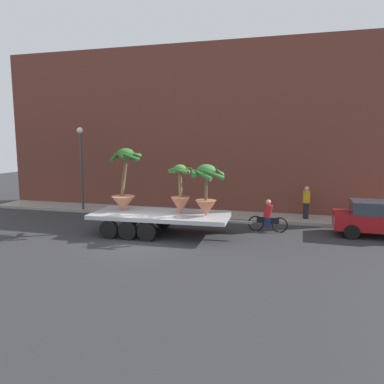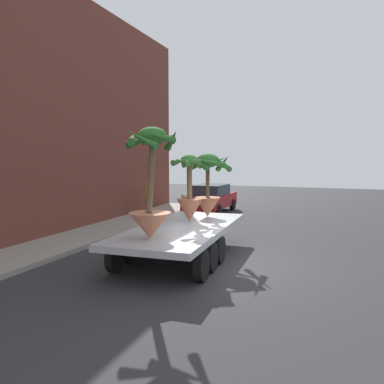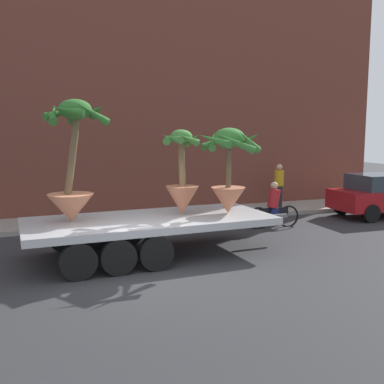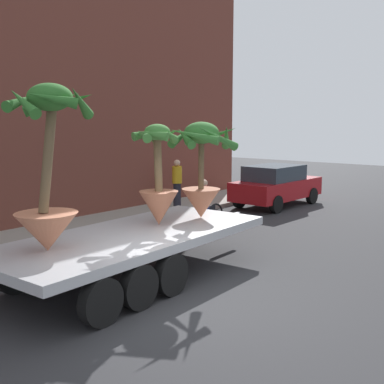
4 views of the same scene
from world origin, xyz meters
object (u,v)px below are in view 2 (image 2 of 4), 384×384
(potted_palm_rear, at_px, (151,190))
(potted_palm_middle, at_px, (189,195))
(flatbed_trailer, at_px, (180,234))
(pedestrian_near_gate, at_px, (149,198))
(potted_palm_front, at_px, (208,183))
(cyclist, at_px, (184,213))
(parked_car, at_px, (212,198))

(potted_palm_rear, bearing_deg, potted_palm_middle, -0.49)
(flatbed_trailer, bearing_deg, pedestrian_near_gate, 33.91)
(flatbed_trailer, xyz_separation_m, potted_palm_front, (2.36, -0.11, 1.40))
(potted_palm_rear, distance_m, potted_palm_front, 3.95)
(cyclist, distance_m, pedestrian_near_gate, 3.23)
(potted_palm_middle, bearing_deg, pedestrian_near_gate, 38.14)
(potted_palm_middle, xyz_separation_m, cyclist, (3.75, 1.70, -1.21))
(parked_car, bearing_deg, cyclist, -176.36)
(potted_palm_front, distance_m, cyclist, 3.52)
(potted_palm_rear, bearing_deg, cyclist, 14.52)
(potted_palm_middle, bearing_deg, flatbed_trailer, -173.25)
(cyclist, height_order, pedestrian_near_gate, pedestrian_near_gate)
(potted_palm_middle, distance_m, potted_palm_front, 1.28)
(potted_palm_front, xyz_separation_m, parked_car, (7.41, 2.25, -1.35))
(potted_palm_rear, height_order, cyclist, potted_palm_rear)
(potted_palm_rear, xyz_separation_m, pedestrian_near_gate, (8.26, 4.33, -1.19))
(cyclist, bearing_deg, potted_palm_middle, -155.64)
(parked_car, bearing_deg, potted_palm_middle, -166.91)
(flatbed_trailer, distance_m, potted_palm_front, 2.74)
(pedestrian_near_gate, bearing_deg, flatbed_trailer, -146.09)
(flatbed_trailer, bearing_deg, cyclist, 20.57)
(cyclist, distance_m, parked_car, 4.90)
(potted_palm_middle, relative_size, potted_palm_front, 0.98)
(potted_palm_front, height_order, pedestrian_near_gate, potted_palm_front)
(potted_palm_rear, distance_m, parked_car, 11.61)
(cyclist, height_order, parked_car, parked_car)
(flatbed_trailer, height_order, cyclist, cyclist)
(potted_palm_rear, distance_m, potted_palm_middle, 2.74)
(potted_palm_front, bearing_deg, potted_palm_rear, 176.16)
(potted_palm_rear, height_order, potted_palm_front, potted_palm_rear)
(flatbed_trailer, xyz_separation_m, pedestrian_near_gate, (6.68, 4.49, 0.26))
(potted_palm_front, bearing_deg, parked_car, 16.88)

